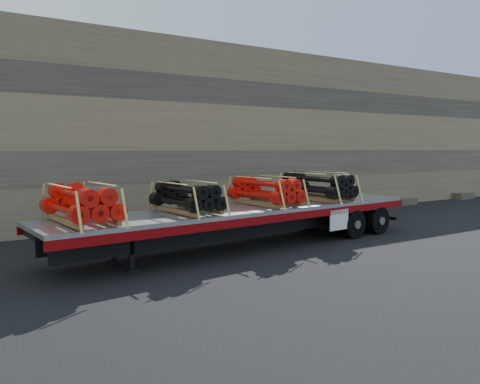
# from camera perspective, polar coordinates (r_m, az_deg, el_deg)

# --- Properties ---
(ground) EXTENTS (120.00, 120.00, 0.00)m
(ground) POSITION_cam_1_polar(r_m,az_deg,el_deg) (13.88, 3.31, -6.67)
(ground) COLOR black
(ground) RESTS_ON ground
(rock_wall) EXTENTS (44.00, 3.00, 7.00)m
(rock_wall) POSITION_cam_1_polar(r_m,az_deg,el_deg) (19.26, -7.97, 7.12)
(rock_wall) COLOR #7A6B54
(rock_wall) RESTS_ON ground
(trailer) EXTENTS (12.08, 3.44, 1.19)m
(trailer) POSITION_cam_1_polar(r_m,az_deg,el_deg) (13.70, 0.83, -4.28)
(trailer) COLOR #A1A3A8
(trailer) RESTS_ON ground
(bundle_front) EXTENTS (1.42, 2.49, 0.84)m
(bundle_front) POSITION_cam_1_polar(r_m,az_deg,el_deg) (11.24, -18.80, -1.45)
(bundle_front) COLOR red
(bundle_front) RESTS_ON trailer
(bundle_midfront) EXTENTS (1.30, 2.28, 0.77)m
(bundle_midfront) POSITION_cam_1_polar(r_m,az_deg,el_deg) (12.42, -6.52, -0.74)
(bundle_midfront) COLOR black
(bundle_midfront) RESTS_ON trailer
(bundle_midrear) EXTENTS (1.37, 2.40, 0.81)m
(bundle_midrear) POSITION_cam_1_polar(r_m,az_deg,el_deg) (14.02, 3.10, 0.07)
(bundle_midrear) COLOR red
(bundle_midrear) RESTS_ON trailer
(bundle_rear) EXTENTS (1.45, 2.55, 0.87)m
(bundle_rear) POSITION_cam_1_polar(r_m,az_deg,el_deg) (15.56, 9.36, 0.62)
(bundle_rear) COLOR black
(bundle_rear) RESTS_ON trailer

